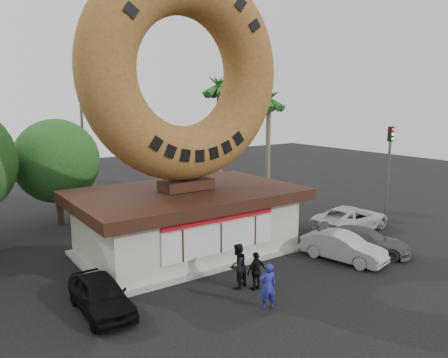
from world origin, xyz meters
TOP-DOWN VIEW (x-y plane):
  - ground at (0.00, 0.00)m, footprint 90.00×90.00m
  - donut_shop at (0.00, 5.98)m, footprint 11.20×7.20m
  - giant_donut at (0.00, 6.00)m, footprint 10.57×2.69m
  - tree_mid at (-4.00, 15.00)m, footprint 5.20×5.20m
  - palm_near at (7.50, 14.00)m, footprint 2.60×2.60m
  - palm_far at (11.00, 12.50)m, footprint 2.60×2.60m
  - street_lamp at (-1.86, 16.00)m, footprint 2.11×0.20m
  - traffic_signal at (14.00, 3.99)m, footprint 0.30×0.38m
  - person_left at (-0.67, -1.16)m, footprint 0.75×0.60m
  - person_center at (-0.51, 0.96)m, footprint 1.11×0.98m
  - person_right at (0.02, 0.36)m, footprint 0.97×0.45m
  - car_black at (-5.92, 2.14)m, footprint 1.66×4.03m
  - car_silver at (5.62, 0.52)m, footprint 2.34×4.35m
  - car_grey at (7.30, 0.60)m, footprint 3.96×4.82m
  - car_white at (9.96, 3.58)m, footprint 5.49×2.89m

SIDE VIEW (x-z plane):
  - ground at x=0.00m, z-range 0.00..0.00m
  - car_grey at x=7.30m, z-range 0.00..1.31m
  - car_silver at x=5.62m, z-range 0.00..1.36m
  - car_black at x=-5.92m, z-range 0.00..1.37m
  - car_white at x=9.96m, z-range 0.00..1.47m
  - person_right at x=0.02m, z-range 0.00..1.63m
  - person_left at x=-0.67m, z-range 0.00..1.77m
  - person_center at x=-0.51m, z-range 0.00..1.91m
  - donut_shop at x=0.00m, z-range -0.13..3.67m
  - traffic_signal at x=14.00m, z-range 0.83..6.90m
  - tree_mid at x=-4.00m, z-range 0.70..7.33m
  - street_lamp at x=-1.86m, z-range 0.48..8.48m
  - palm_far at x=11.00m, z-range 3.11..11.86m
  - palm_near at x=7.50m, z-range 3.54..13.29m
  - giant_donut at x=0.00m, z-range 3.80..14.37m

